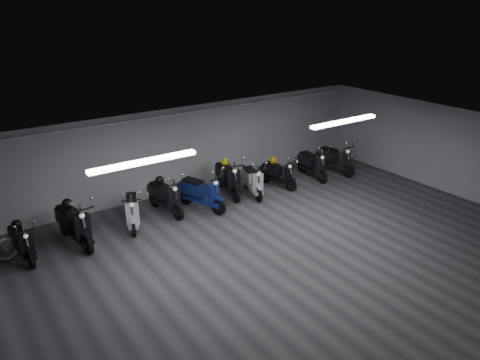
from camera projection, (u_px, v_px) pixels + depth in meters
floor at (280, 253)px, 11.48m from camera, size 14.00×10.00×0.01m
ceiling at (284, 146)px, 10.44m from camera, size 14.00×10.00×0.01m
back_wall at (183, 150)px, 14.79m from camera, size 14.00×0.01×2.80m
right_wall at (452, 151)px, 14.65m from camera, size 0.01×10.00×2.80m
fluor_strip_left at (144, 162)px, 9.65m from camera, size 2.40×0.18×0.08m
fluor_strip_right at (344, 121)px, 12.81m from camera, size 2.40×0.18×0.08m
conduit at (183, 113)px, 14.28m from camera, size 13.60×0.05×0.05m
scooter_0 at (21, 237)px, 11.01m from camera, size 0.70×1.65×1.19m
scooter_1 at (73, 218)px, 11.63m from camera, size 0.94×2.08×1.49m
scooter_2 at (132, 205)px, 12.59m from camera, size 1.16×1.84×1.30m
scooter_3 at (165, 192)px, 13.38m from camera, size 0.85×1.91×1.38m
scooter_4 at (201, 187)px, 13.62m from camera, size 1.28×2.04×1.44m
scooter_5 at (228, 173)px, 14.66m from camera, size 1.05×2.07×1.47m
scooter_6 at (253, 176)px, 14.68m from camera, size 1.05×1.83×1.30m
scooter_7 at (278, 170)px, 15.32m from camera, size 0.89×1.74×1.24m
scooter_8 at (313, 160)px, 16.07m from camera, size 0.82×1.86×1.34m
scooter_9 at (335, 155)px, 16.58m from camera, size 0.76×1.88×1.36m
helmet_0 at (225, 162)px, 14.78m from camera, size 0.26×0.26×0.26m
helmet_1 at (273, 160)px, 15.36m from camera, size 0.26×0.26×0.26m
helmet_2 at (67, 204)px, 11.71m from camera, size 0.27×0.27×0.27m
helmet_3 at (160, 180)px, 13.45m from camera, size 0.25×0.25×0.25m
helmet_4 at (16, 224)px, 11.07m from camera, size 0.23×0.23×0.23m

